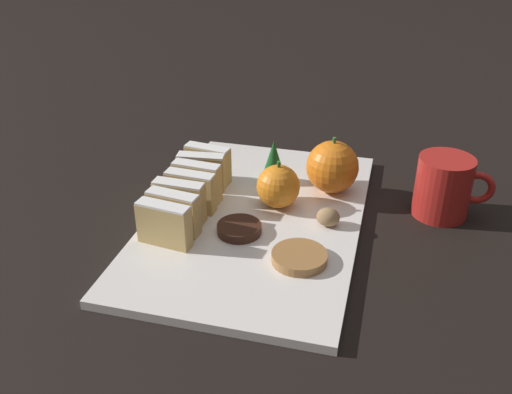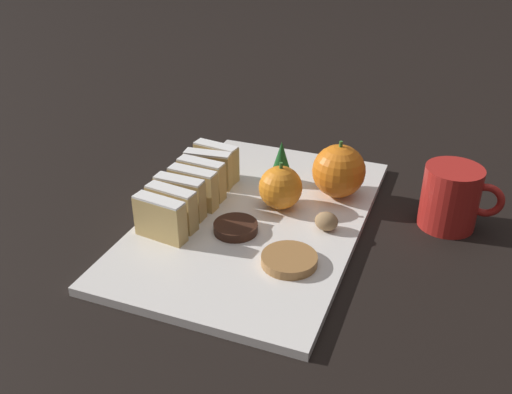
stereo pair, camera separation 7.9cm
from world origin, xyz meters
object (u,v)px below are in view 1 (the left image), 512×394
Objects in this scene: walnut at (329,216)px; chocolate_cookie at (239,229)px; orange_near at (332,167)px; orange_far at (278,186)px; coffee_mug at (444,187)px.

chocolate_cookie is at bearing -155.20° from walnut.
chocolate_cookie is (-0.10, -0.15, -0.03)m from orange_near.
orange_far is (-0.07, -0.07, -0.01)m from orange_near.
orange_near reaches higher than walnut.
orange_far is 1.18× the size of chocolate_cookie.
walnut is 0.18m from coffee_mug.
walnut is 0.12m from chocolate_cookie.
chocolate_cookie is at bearing -112.02° from orange_far.
orange_near reaches higher than coffee_mug.
orange_far reaches higher than walnut.
chocolate_cookie is at bearing -152.05° from coffee_mug.
walnut reaches higher than chocolate_cookie.
orange_far is at bearing -136.09° from orange_near.
orange_far is 0.09m from walnut.
orange_near is 0.16m from coffee_mug.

